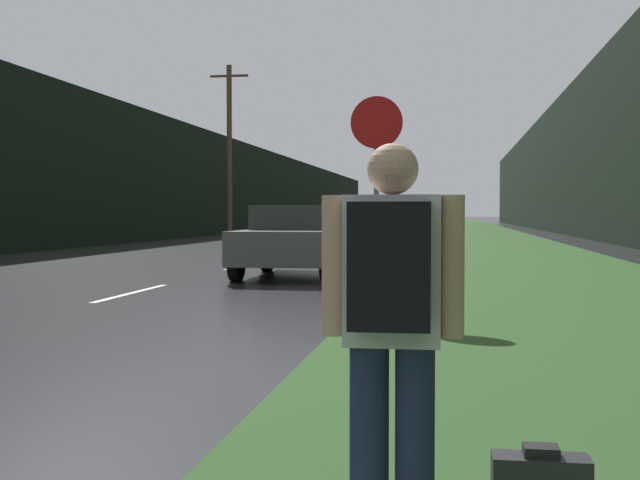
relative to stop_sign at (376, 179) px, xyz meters
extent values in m
cube|color=#2D5123|center=(2.71, 29.74, -1.77)|extent=(6.00, 240.00, 0.02)
cube|color=silver|center=(-4.24, 1.84, -1.78)|extent=(0.12, 3.00, 0.01)
cube|color=silver|center=(-4.24, 8.84, -1.78)|extent=(0.12, 3.00, 0.01)
cube|color=silver|center=(-4.24, 15.84, -1.78)|extent=(0.12, 3.00, 0.01)
cube|color=black|center=(-14.19, 39.74, 1.32)|extent=(2.00, 140.00, 6.21)
cube|color=black|center=(8.71, 39.74, 2.66)|extent=(2.00, 140.00, 8.89)
cylinder|color=#4C3823|center=(-9.28, 25.43, 2.31)|extent=(0.24, 0.24, 8.19)
cube|color=#4C3823|center=(-9.28, 25.43, 5.91)|extent=(1.80, 0.10, 0.10)
cylinder|color=slate|center=(0.00, 0.00, -0.69)|extent=(0.07, 0.07, 2.19)
cylinder|color=#B71414|center=(0.00, 0.00, 0.76)|extent=(0.70, 0.02, 0.70)
cylinder|color=#1E2847|center=(0.70, -7.60, -1.38)|extent=(0.16, 0.16, 0.81)
cylinder|color=#1E2847|center=(0.88, -7.60, -1.38)|extent=(0.16, 0.16, 0.81)
cube|color=silver|center=(0.79, -7.60, -0.68)|extent=(0.38, 0.22, 0.58)
sphere|color=tan|center=(0.79, -7.60, -0.29)|extent=(0.20, 0.20, 0.20)
cylinder|color=tan|center=(0.55, -7.60, -0.66)|extent=(0.09, 0.09, 0.55)
cylinder|color=tan|center=(1.02, -7.59, -0.66)|extent=(0.09, 0.09, 0.55)
cube|color=black|center=(0.79, -7.79, -0.65)|extent=(0.30, 0.19, 0.47)
cube|color=black|center=(1.36, -7.57, -1.37)|extent=(0.14, 0.11, 0.04)
cube|color=#4C514C|center=(-2.26, 5.73, -1.13)|extent=(1.89, 4.23, 0.67)
cube|color=#2D302D|center=(-2.26, 5.94, -0.55)|extent=(1.61, 1.90, 0.50)
cylinder|color=black|center=(-1.37, 4.41, -1.43)|extent=(0.20, 0.70, 0.70)
cylinder|color=black|center=(-3.16, 4.41, -1.43)|extent=(0.20, 0.70, 0.70)
cylinder|color=black|center=(-1.37, 7.04, -1.43)|extent=(0.20, 0.70, 0.70)
cylinder|color=black|center=(-3.16, 7.04, -1.43)|extent=(0.20, 0.70, 0.70)
camera|label=1|loc=(1.02, -10.72, -0.46)|focal=45.00mm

